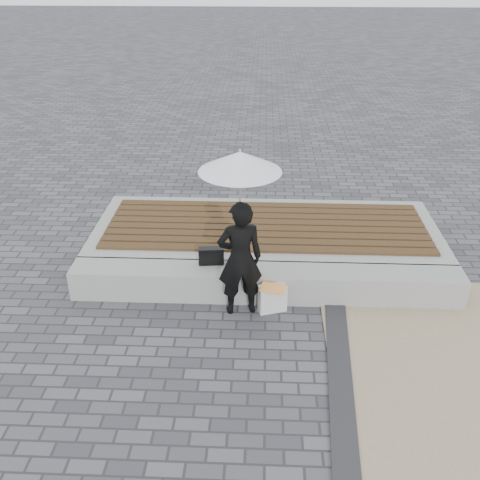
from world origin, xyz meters
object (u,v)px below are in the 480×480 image
parasol (240,162)px  handbag (211,256)px  seating_ledge (266,283)px  canvas_tote (272,298)px  woman (240,259)px

parasol → handbag: parasol is taller
seating_ledge → canvas_tote: 0.33m
parasol → canvas_tote: bearing=2.6°
seating_ledge → handbag: 0.78m
woman → handbag: (-0.39, 0.46, -0.23)m
woman → parasol: size_ratio=1.26×
parasol → canvas_tote: 1.83m
handbag → canvas_tote: size_ratio=0.89×
seating_ledge → woman: (-0.32, -0.34, 0.54)m
woman → canvas_tote: (0.40, 0.02, -0.56)m
seating_ledge → handbag: size_ratio=15.49×
woman → canvas_tote: bearing=170.9°
seating_ledge → parasol: 1.82m
seating_ledge → parasol: size_ratio=4.25×
parasol → canvas_tote: size_ratio=3.25×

